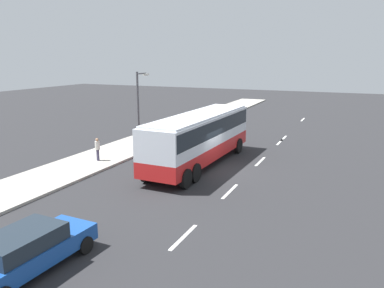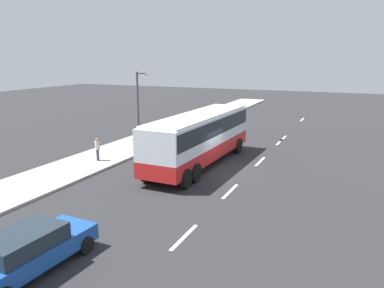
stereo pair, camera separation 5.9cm
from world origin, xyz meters
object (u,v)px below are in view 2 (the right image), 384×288
at_px(coach_bus, 200,134).
at_px(street_lamp, 139,105).
at_px(pedestrian_near_curb, 97,148).
at_px(car_blue_saloon, 27,250).

xyz_separation_m(coach_bus, street_lamp, (1.35, 5.35, 1.41)).
height_order(coach_bus, pedestrian_near_curb, coach_bus).
relative_size(coach_bus, street_lamp, 2.00).
distance_m(coach_bus, street_lamp, 5.70).
relative_size(car_blue_saloon, street_lamp, 0.83).
relative_size(car_blue_saloon, pedestrian_near_curb, 3.14).
distance_m(pedestrian_near_curb, street_lamp, 4.53).
distance_m(coach_bus, pedestrian_near_curb, 6.93).
bearing_deg(street_lamp, car_blue_saloon, -161.57).
height_order(coach_bus, car_blue_saloon, coach_bus).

